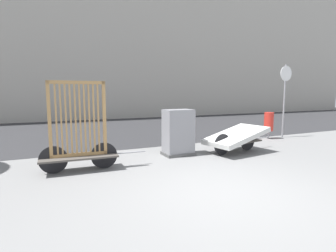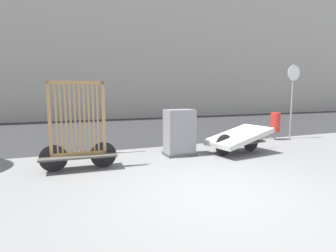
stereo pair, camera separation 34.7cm
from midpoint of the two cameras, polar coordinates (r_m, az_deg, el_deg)
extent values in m
plane|color=slate|center=(4.77, 13.39, -14.24)|extent=(60.00, 60.00, 0.00)
cube|color=#2D2D30|center=(12.92, -9.88, -0.56)|extent=(56.00, 9.57, 0.01)
cube|color=#B2ADA3|center=(20.33, -14.64, 23.43)|extent=(48.00, 4.00, 14.95)
cube|color=#4C4742|center=(6.23, -17.27, -6.20)|extent=(1.68, 0.66, 0.04)
cylinder|color=black|center=(6.26, -12.33, -6.14)|extent=(0.60, 0.06, 0.60)
cylinder|color=black|center=(6.24, -22.21, -6.56)|extent=(0.60, 0.06, 0.60)
cylinder|color=gray|center=(6.36, -6.59, -5.63)|extent=(0.70, 0.06, 0.03)
cube|color=#A87F4C|center=(6.21, -17.29, -5.70)|extent=(1.21, 0.13, 0.07)
cube|color=#A87F4C|center=(6.07, -17.85, 9.00)|extent=(1.21, 0.13, 0.07)
cube|color=#A87F4C|center=(6.11, -22.90, 1.34)|extent=(0.07, 0.07, 1.65)
cube|color=#A87F4C|center=(6.13, -12.25, 1.77)|extent=(0.07, 0.07, 1.65)
cube|color=#A87F4C|center=(6.10, -21.66, 1.39)|extent=(0.04, 0.05, 1.58)
cube|color=#A87F4C|center=(6.09, -20.75, 1.43)|extent=(0.04, 0.05, 1.58)
cube|color=#A87F4C|center=(6.09, -19.84, 1.47)|extent=(0.04, 0.05, 1.58)
cube|color=#A87F4C|center=(6.09, -18.93, 1.51)|extent=(0.04, 0.05, 1.58)
cube|color=#A87F4C|center=(6.09, -18.02, 1.54)|extent=(0.04, 0.05, 1.58)
cube|color=#A87F4C|center=(6.09, -17.11, 1.58)|extent=(0.04, 0.05, 1.58)
cube|color=#A87F4C|center=(6.10, -16.20, 1.61)|extent=(0.04, 0.05, 1.58)
cube|color=#A87F4C|center=(6.10, -15.29, 1.65)|extent=(0.04, 0.05, 1.58)
cube|color=#A87F4C|center=(6.11, -14.39, 1.69)|extent=(0.04, 0.05, 1.58)
cube|color=#A87F4C|center=(6.12, -13.48, 1.72)|extent=(0.04, 0.05, 1.58)
cube|color=#4C4742|center=(7.82, 16.26, -3.46)|extent=(1.72, 0.84, 0.04)
cylinder|color=black|center=(8.22, 18.81, -3.19)|extent=(0.59, 0.13, 0.60)
cylinder|color=black|center=(7.44, 13.43, -4.05)|extent=(0.59, 0.13, 0.60)
cylinder|color=gray|center=(8.70, 21.55, -2.61)|extent=(0.70, 0.14, 0.03)
cube|color=silver|center=(7.79, 16.31, -2.15)|extent=(1.88, 1.36, 0.50)
cube|color=#4C4C4C|center=(7.39, 3.83, -6.00)|extent=(0.84, 0.60, 0.08)
cube|color=gray|center=(7.28, 3.87, -1.42)|extent=(0.78, 0.54, 1.27)
cylinder|color=gray|center=(10.58, 23.08, -1.94)|extent=(0.06, 0.06, 0.30)
cylinder|color=red|center=(10.52, 23.22, 0.76)|extent=(0.34, 0.34, 0.71)
cylinder|color=gray|center=(11.00, 26.16, 4.77)|extent=(0.06, 0.06, 2.80)
cylinder|color=white|center=(11.01, 26.55, 10.29)|extent=(0.57, 0.02, 0.57)
camera|label=1|loc=(0.17, -88.50, 0.19)|focal=28.00mm
camera|label=2|loc=(0.17, 91.50, -0.19)|focal=28.00mm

